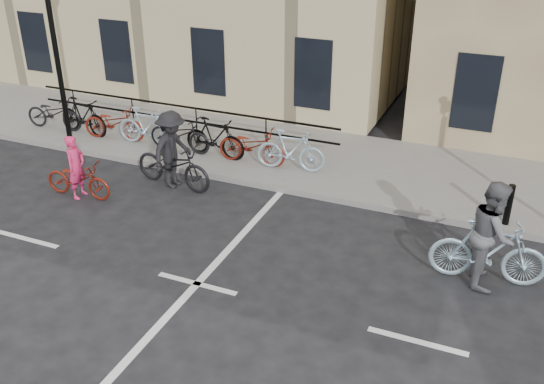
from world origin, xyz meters
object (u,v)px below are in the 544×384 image
at_px(cyclist_pink, 78,176).
at_px(cyclist_dark, 173,158).
at_px(lamp_post, 51,18).
at_px(cyclist_grey, 490,243).

distance_m(cyclist_pink, cyclist_dark, 2.21).
xyz_separation_m(lamp_post, cyclist_grey, (11.29, -2.23, -2.68)).
bearing_deg(cyclist_dark, cyclist_grey, -91.72).
bearing_deg(cyclist_pink, cyclist_dark, -55.72).
distance_m(cyclist_pink, cyclist_grey, 9.03).
bearing_deg(cyclist_pink, cyclist_grey, -92.39).
bearing_deg(lamp_post, cyclist_dark, -14.72).
xyz_separation_m(lamp_post, cyclist_dark, (4.00, -1.05, -2.75)).
height_order(lamp_post, cyclist_grey, lamp_post).
distance_m(lamp_post, cyclist_pink, 4.43).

